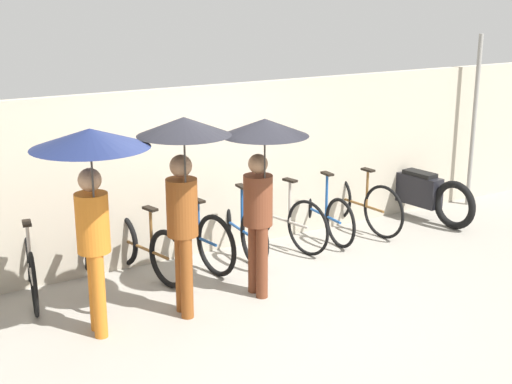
% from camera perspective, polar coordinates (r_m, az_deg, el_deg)
% --- Properties ---
extents(ground_plane, '(30.00, 30.00, 0.00)m').
position_cam_1_polar(ground_plane, '(7.57, 0.79, -9.86)').
color(ground_plane, gray).
extents(back_wall, '(14.35, 0.12, 2.16)m').
position_cam_1_polar(back_wall, '(8.92, -6.22, 1.41)').
color(back_wall, '#B2A893').
rests_on(back_wall, ground).
extents(parked_bicycle_1, '(0.46, 1.62, 1.11)m').
position_cam_1_polar(parked_bicycle_1, '(8.24, -17.64, -5.65)').
color(parked_bicycle_1, black).
rests_on(parked_bicycle_1, ground).
extents(parked_bicycle_2, '(0.52, 1.73, 1.06)m').
position_cam_1_polar(parked_bicycle_2, '(8.35, -13.18, -5.07)').
color(parked_bicycle_2, black).
rests_on(parked_bicycle_2, ground).
extents(parked_bicycle_3, '(0.54, 1.61, 1.04)m').
position_cam_1_polar(parked_bicycle_3, '(8.55, -9.01, -4.37)').
color(parked_bicycle_3, black).
rests_on(parked_bicycle_3, ground).
extents(parked_bicycle_4, '(0.47, 1.81, 1.03)m').
position_cam_1_polar(parked_bicycle_4, '(8.87, -5.32, -3.29)').
color(parked_bicycle_4, black).
rests_on(parked_bicycle_4, ground).
extents(parked_bicycle_5, '(0.44, 1.76, 0.97)m').
position_cam_1_polar(parked_bicycle_5, '(9.17, -1.65, -2.68)').
color(parked_bicycle_5, black).
rests_on(parked_bicycle_5, ground).
extents(parked_bicycle_6, '(0.50, 1.73, 1.10)m').
position_cam_1_polar(parked_bicycle_6, '(9.47, 1.89, -2.00)').
color(parked_bicycle_6, black).
rests_on(parked_bicycle_6, ground).
extents(parked_bicycle_7, '(0.44, 1.72, 1.02)m').
position_cam_1_polar(parked_bicycle_7, '(9.85, 5.02, -1.50)').
color(parked_bicycle_7, black).
rests_on(parked_bicycle_7, ground).
extents(parked_bicycle_8, '(0.44, 1.75, 1.09)m').
position_cam_1_polar(parked_bicycle_8, '(10.21, 8.10, -0.79)').
color(parked_bicycle_8, black).
rests_on(parked_bicycle_8, ground).
extents(pedestrian_leading, '(1.09, 1.09, 2.09)m').
position_cam_1_polar(pedestrian_leading, '(6.72, -13.05, 1.61)').
color(pedestrian_leading, '#C66B1E').
rests_on(pedestrian_leading, ground).
extents(pedestrian_center, '(0.92, 0.92, 2.12)m').
position_cam_1_polar(pedestrian_center, '(7.03, -5.84, 2.07)').
color(pedestrian_center, brown).
rests_on(pedestrian_center, ground).
extents(pedestrian_trailing, '(0.93, 0.93, 2.01)m').
position_cam_1_polar(pedestrian_trailing, '(7.50, 0.49, 2.46)').
color(pedestrian_trailing, brown).
rests_on(pedestrian_trailing, ground).
extents(motorcycle, '(0.58, 2.00, 0.92)m').
position_cam_1_polar(motorcycle, '(10.86, 12.88, -0.00)').
color(motorcycle, black).
rests_on(motorcycle, ground).
extents(awning_pole, '(0.07, 0.07, 2.66)m').
position_cam_1_polar(awning_pole, '(11.55, 17.05, 5.40)').
color(awning_pole, gray).
rests_on(awning_pole, ground).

